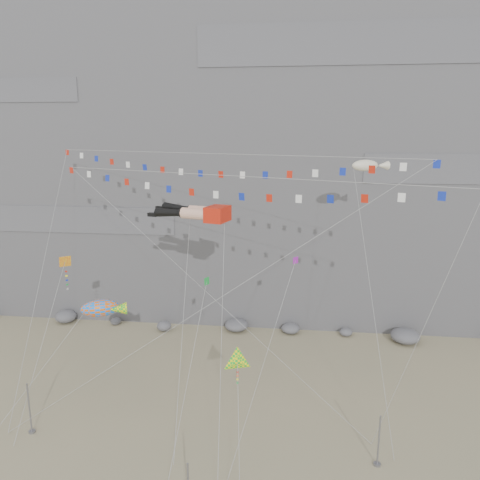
{
  "coord_description": "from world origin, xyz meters",
  "views": [
    {
      "loc": [
        6.06,
        -31.25,
        21.56
      ],
      "look_at": [
        1.34,
        9.0,
        12.24
      ],
      "focal_mm": 35.0,
      "sensor_mm": 36.0,
      "label": 1
    }
  ],
  "objects": [
    {
      "name": "ground",
      "position": [
        0.0,
        0.0,
        0.0
      ],
      "size": [
        120.0,
        120.0,
        0.0
      ],
      "primitive_type": "plane",
      "color": "gray",
      "rests_on": "ground"
    },
    {
      "name": "cliff",
      "position": [
        0.0,
        32.0,
        25.0
      ],
      "size": [
        80.0,
        28.0,
        50.0
      ],
      "primitive_type": "cube",
      "color": "slate",
      "rests_on": "ground"
    },
    {
      "name": "talus_boulders",
      "position": [
        0.0,
        17.0,
        0.6
      ],
      "size": [
        60.0,
        3.0,
        1.2
      ],
      "primitive_type": null,
      "color": "slate",
      "rests_on": "ground"
    },
    {
      "name": "anchor_pole_left",
      "position": [
        -12.71,
        -2.86,
        1.98
      ],
      "size": [
        0.12,
        0.12,
        3.97
      ],
      "primitive_type": "cylinder",
      "color": "slate",
      "rests_on": "ground"
    },
    {
      "name": "anchor_pole_right",
      "position": [
        11.98,
        -3.47,
        1.84
      ],
      "size": [
        0.12,
        0.12,
        3.67
      ],
      "primitive_type": "cylinder",
      "color": "slate",
      "rests_on": "ground"
    },
    {
      "name": "legs_kite",
      "position": [
        -1.75,
        5.2,
        15.29
      ],
      "size": [
        8.05,
        15.44,
        20.05
      ],
      "rotation": [
        0.0,
        0.0,
        -0.29
      ],
      "color": "red",
      "rests_on": "ground"
    },
    {
      "name": "flag_banner_upper",
      "position": [
        -0.96,
        7.38,
        19.85
      ],
      "size": [
        32.07,
        17.81,
        26.18
      ],
      "color": "red",
      "rests_on": "ground"
    },
    {
      "name": "flag_banner_lower",
      "position": [
        1.24,
        2.72,
        18.48
      ],
      "size": [
        30.78,
        13.57,
        21.72
      ],
      "color": "red",
      "rests_on": "ground"
    },
    {
      "name": "harlequin_kite",
      "position": [
        -12.34,
        3.44,
        11.31
      ],
      "size": [
        1.95,
        9.06,
        13.86
      ],
      "color": "red",
      "rests_on": "ground"
    },
    {
      "name": "fish_windsock",
      "position": [
        -9.32,
        2.73,
        7.72
      ],
      "size": [
        8.08,
        8.76,
        12.14
      ],
      "color": "#E55C0B",
      "rests_on": "ground"
    },
    {
      "name": "delta_kite",
      "position": [
        2.59,
        -3.05,
        6.69
      ],
      "size": [
        2.1,
        4.69,
        8.31
      ],
      "color": "yellow",
      "rests_on": "ground"
    },
    {
      "name": "blimp_windsock",
      "position": [
        11.94,
        9.65,
        18.79
      ],
      "size": [
        3.73,
        13.91,
        22.7
      ],
      "color": "beige",
      "rests_on": "ground"
    },
    {
      "name": "small_kite_a",
      "position": [
        -2.84,
        7.87,
        14.82
      ],
      "size": [
        2.04,
        13.83,
        20.08
      ],
      "color": "#EF4C14",
      "rests_on": "ground"
    },
    {
      "name": "small_kite_b",
      "position": [
        6.22,
        4.43,
        11.55
      ],
      "size": [
        4.67,
        11.36,
        16.32
      ],
      "color": "purple",
      "rests_on": "ground"
    },
    {
      "name": "small_kite_c",
      "position": [
        -0.27,
        1.28,
        10.65
      ],
      "size": [
        1.66,
        9.94,
        14.22
      ],
      "color": "#169232",
      "rests_on": "ground"
    }
  ]
}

